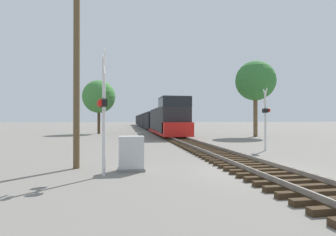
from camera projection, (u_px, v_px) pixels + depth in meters
name	position (u px, v px, depth m)	size (l,w,h in m)	color
ground_plane	(259.00, 172.00, 10.12)	(400.00, 400.00, 0.00)	slate
rail_track_bed	(259.00, 168.00, 10.12)	(2.60, 160.00, 0.31)	#382819
freight_train	(148.00, 120.00, 62.77)	(3.02, 78.61, 4.40)	#232326
crossing_signal_near	(103.00, 106.00, 9.32)	(0.44, 1.01, 4.44)	silver
crossing_signal_far	(266.00, 113.00, 16.91)	(0.54, 1.01, 4.02)	silver
relay_cabinet	(131.00, 154.00, 10.26)	(1.06, 0.70, 1.36)	slate
utility_pole	(77.00, 49.00, 10.82)	(1.80, 0.26, 9.53)	brown
tree_far_right	(255.00, 81.00, 30.85)	(4.66, 4.66, 8.93)	brown
tree_mid_background	(99.00, 97.00, 37.00)	(4.61, 4.61, 7.56)	#473521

